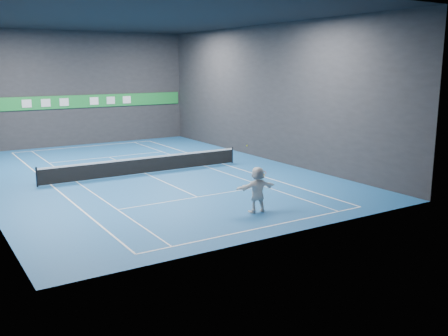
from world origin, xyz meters
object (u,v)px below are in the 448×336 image
tennis_racket (263,174)px  player (257,189)px  tennis_net (145,165)px  tennis_ball (247,146)px

tennis_racket → player: bearing=-171.4°
player → tennis_net: (-1.01, 10.01, -0.48)m
player → tennis_racket: bearing=-165.2°
player → tennis_racket: player is taller
player → tennis_ball: bearing=-17.2°
tennis_racket → tennis_net: bearing=97.6°
tennis_ball → tennis_racket: size_ratio=0.11×
player → tennis_net: 10.07m
tennis_ball → tennis_racket: bearing=-10.7°
tennis_ball → tennis_net: tennis_ball is taller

